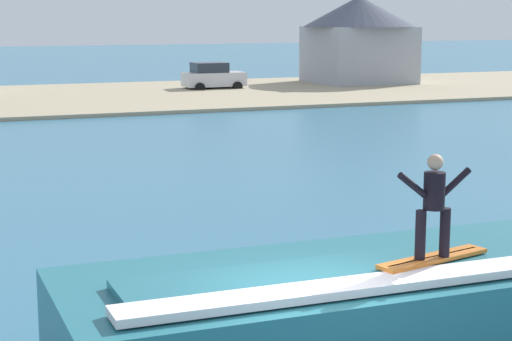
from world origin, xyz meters
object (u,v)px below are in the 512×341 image
at_px(wave_crest, 396,297).
at_px(surfboard, 433,258).
at_px(house_gabled_white, 359,36).
at_px(car_far_shore, 213,76).
at_px(surfer, 434,201).

relative_size(wave_crest, surfboard, 5.13).
height_order(wave_crest, house_gabled_white, house_gabled_white).
bearing_deg(car_far_shore, house_gabled_white, 3.53).
relative_size(car_far_shore, house_gabled_white, 0.50).
distance_m(wave_crest, surfer, 1.77).
relative_size(surfboard, surfer, 1.30).
xyz_separation_m(car_far_shore, house_gabled_white, (11.08, 0.68, 2.49)).
distance_m(surfer, house_gabled_white, 49.89).
xyz_separation_m(wave_crest, car_far_shore, (11.70, 43.20, 0.31)).
height_order(surfboard, surfer, surfer).
bearing_deg(house_gabled_white, car_far_shore, -176.47).
relative_size(surfboard, car_far_shore, 0.52).
distance_m(surfboard, surfer, 0.91).
xyz_separation_m(surfboard, surfer, (-0.07, -0.07, 0.91)).
bearing_deg(surfer, car_far_shore, 75.33).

